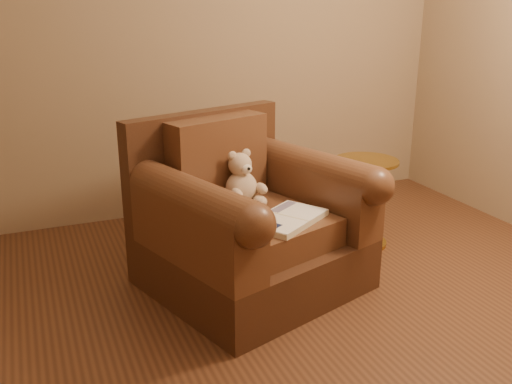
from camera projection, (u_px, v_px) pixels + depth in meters
name	position (u px, v px, depth m)	size (l,w,h in m)	color
floor	(320.00, 343.00, 2.69)	(4.00, 4.00, 0.00)	#57321D
armchair	(247.00, 223.00, 3.16)	(1.29, 1.26, 0.93)	#412415
teddy_bear	(243.00, 183.00, 3.18)	(0.22, 0.26, 0.31)	tan
guidebook	(287.00, 219.00, 2.94)	(0.50, 0.45, 0.03)	beige
side_table	(364.00, 199.00, 3.69)	(0.41, 0.41, 0.58)	gold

